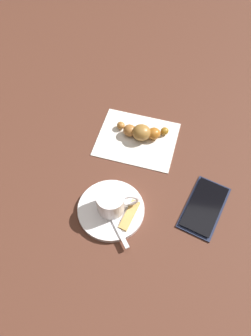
# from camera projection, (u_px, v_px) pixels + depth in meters

# --- Properties ---
(ground_plane) EXTENTS (1.80, 1.80, 0.00)m
(ground_plane) POSITION_uv_depth(u_px,v_px,m) (118.00, 176.00, 0.80)
(ground_plane) COLOR #512C1F
(saucer) EXTENTS (0.14, 0.14, 0.01)m
(saucer) POSITION_uv_depth(u_px,v_px,m) (112.00, 210.00, 0.75)
(saucer) COLOR white
(saucer) RESTS_ON ground
(espresso_cup) EXTENTS (0.06, 0.09, 0.05)m
(espresso_cup) POSITION_uv_depth(u_px,v_px,m) (112.00, 202.00, 0.72)
(espresso_cup) COLOR white
(espresso_cup) RESTS_ON saucer
(teaspoon) EXTENTS (0.12, 0.08, 0.01)m
(teaspoon) POSITION_uv_depth(u_px,v_px,m) (110.00, 212.00, 0.74)
(teaspoon) COLOR silver
(teaspoon) RESTS_ON saucer
(sugar_packet) EXTENTS (0.07, 0.04, 0.01)m
(sugar_packet) POSITION_uv_depth(u_px,v_px,m) (129.00, 215.00, 0.73)
(sugar_packet) COLOR tan
(sugar_packet) RESTS_ON saucer
(napkin) EXTENTS (0.18, 0.21, 0.00)m
(napkin) POSITION_uv_depth(u_px,v_px,m) (137.00, 139.00, 0.86)
(napkin) COLOR silver
(napkin) RESTS_ON ground
(croissant) EXTENTS (0.06, 0.14, 0.04)m
(croissant) POSITION_uv_depth(u_px,v_px,m) (142.00, 132.00, 0.85)
(croissant) COLOR #9E642C
(croissant) RESTS_ON napkin
(cell_phone) EXTENTS (0.16, 0.12, 0.01)m
(cell_phone) POSITION_uv_depth(u_px,v_px,m) (204.00, 207.00, 0.75)
(cell_phone) COLOR #171D35
(cell_phone) RESTS_ON ground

